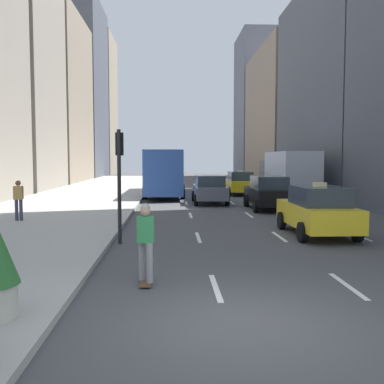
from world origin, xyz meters
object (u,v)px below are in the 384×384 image
(sedan_black_near, at_px, (268,193))
(traffic_light_pole, at_px, (119,167))
(taxi_lead, at_px, (240,183))
(pedestrian_far_walking, at_px, (18,198))
(box_truck, at_px, (287,173))
(city_bus, at_px, (164,171))
(taxi_second, at_px, (317,210))
(skateboarder, at_px, (146,240))
(sedan_silver_behind, at_px, (210,189))

(sedan_black_near, bearing_deg, traffic_light_pole, -126.39)
(taxi_lead, relative_size, sedan_black_near, 0.97)
(sedan_black_near, relative_size, pedestrian_far_walking, 2.75)
(box_truck, bearing_deg, traffic_light_pole, -120.97)
(taxi_lead, xyz_separation_m, city_bus, (-5.61, -0.16, 0.91))
(box_truck, bearing_deg, taxi_lead, 132.63)
(taxi_second, height_order, skateboarder, taxi_second)
(city_bus, bearing_deg, traffic_light_pole, -93.46)
(taxi_lead, xyz_separation_m, traffic_light_pole, (-6.75, -18.96, 1.53))
(sedan_black_near, bearing_deg, box_truck, 67.49)
(taxi_second, bearing_deg, city_bus, 107.62)
(box_truck, distance_m, pedestrian_far_walking, 18.29)
(taxi_lead, xyz_separation_m, pedestrian_far_walking, (-11.39, -14.56, 0.19))
(taxi_lead, height_order, box_truck, box_truck)
(sedan_black_near, bearing_deg, taxi_lead, 90.00)
(sedan_black_near, bearing_deg, taxi_second, -90.00)
(city_bus, bearing_deg, taxi_second, -72.38)
(taxi_lead, distance_m, city_bus, 5.69)
(skateboarder, bearing_deg, sedan_black_near, 67.88)
(taxi_second, bearing_deg, traffic_light_pole, -170.48)
(sedan_silver_behind, height_order, skateboarder, skateboarder)
(sedan_black_near, bearing_deg, sedan_silver_behind, 130.03)
(taxi_second, relative_size, sedan_black_near, 0.97)
(box_truck, bearing_deg, sedan_black_near, -112.51)
(taxi_lead, bearing_deg, box_truck, -47.37)
(pedestrian_far_walking, bearing_deg, box_truck, 39.05)
(sedan_silver_behind, relative_size, traffic_light_pole, 1.23)
(taxi_second, distance_m, box_truck, 15.07)
(sedan_black_near, xyz_separation_m, traffic_light_pole, (-6.75, -9.16, 1.51))
(sedan_silver_behind, height_order, city_bus, city_bus)
(city_bus, relative_size, pedestrian_far_walking, 7.04)
(traffic_light_pole, bearing_deg, city_bus, 86.54)
(taxi_second, height_order, pedestrian_far_walking, taxi_second)
(skateboarder, bearing_deg, pedestrian_far_walking, 121.93)
(taxi_lead, distance_m, sedan_black_near, 9.80)
(taxi_lead, relative_size, sedan_silver_behind, 0.99)
(box_truck, distance_m, traffic_light_pole, 18.57)
(city_bus, xyz_separation_m, box_truck, (8.41, -2.88, -0.08))
(pedestrian_far_walking, relative_size, traffic_light_pole, 0.46)
(sedan_black_near, relative_size, city_bus, 0.39)
(city_bus, bearing_deg, sedan_black_near, -59.79)
(traffic_light_pole, bearing_deg, box_truck, 59.03)
(skateboarder, relative_size, pedestrian_far_walking, 1.06)
(taxi_second, height_order, traffic_light_pole, traffic_light_pole)
(taxi_lead, bearing_deg, sedan_black_near, -90.00)
(taxi_lead, bearing_deg, city_bus, -178.37)
(taxi_second, relative_size, traffic_light_pole, 1.22)
(taxi_lead, xyz_separation_m, box_truck, (2.80, -3.04, 0.83))
(skateboarder, bearing_deg, traffic_light_pole, 102.75)
(box_truck, distance_m, skateboarder, 22.38)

